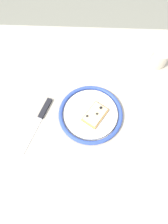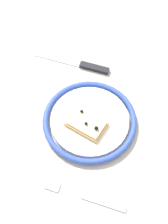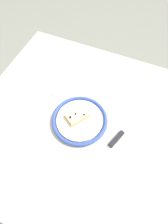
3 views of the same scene
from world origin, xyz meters
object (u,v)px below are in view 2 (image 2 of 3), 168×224
knife (84,65)px  pizza_slice_near (87,124)px  plate (89,120)px  dining_table (89,123)px  fork (84,196)px

knife → pizza_slice_near: bearing=-179.1°
plate → pizza_slice_near: (-0.02, 0.01, 0.01)m
dining_table → knife: knife is taller
fork → pizza_slice_near: bearing=-3.4°
plate → fork: plate is taller
plate → fork: (-0.20, 0.02, -0.01)m
pizza_slice_near → knife: (0.21, 0.00, -0.02)m
dining_table → plate: 0.11m
pizza_slice_near → knife: size_ratio=0.51×
dining_table → fork: (-0.25, 0.02, 0.09)m
plate → knife: size_ratio=1.09×
pizza_slice_near → knife: pizza_slice_near is taller
fork → dining_table: bearing=-4.4°
dining_table → fork: 0.26m
dining_table → knife: (0.15, 0.01, 0.09)m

